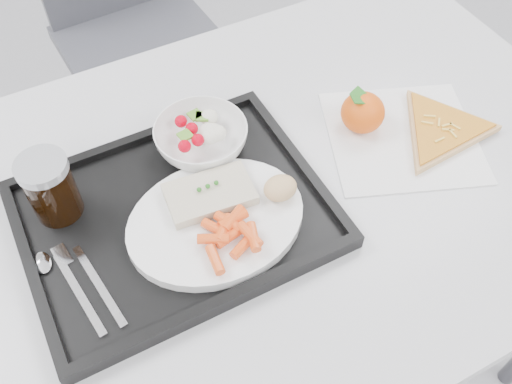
{
  "coord_description": "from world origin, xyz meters",
  "views": [
    {
      "loc": [
        -0.28,
        -0.2,
        1.47
      ],
      "look_at": [
        -0.03,
        0.28,
        0.77
      ],
      "focal_mm": 40.0,
      "sensor_mm": 36.0,
      "label": 1
    }
  ],
  "objects": [
    {
      "name": "table",
      "position": [
        0.0,
        0.3,
        0.68
      ],
      "size": [
        1.2,
        0.8,
        0.75
      ],
      "color": "silver",
      "rests_on": "ground"
    },
    {
      "name": "chair",
      "position": [
        0.05,
        1.17,
        0.54
      ],
      "size": [
        0.44,
        0.44,
        0.93
      ],
      "color": "#3B3B42",
      "rests_on": "ground"
    },
    {
      "name": "tray",
      "position": [
        -0.15,
        0.3,
        0.76
      ],
      "size": [
        0.45,
        0.35,
        0.03
      ],
      "color": "black",
      "rests_on": "table"
    },
    {
      "name": "dinner_plate",
      "position": [
        -0.11,
        0.25,
        0.77
      ],
      "size": [
        0.27,
        0.27,
        0.02
      ],
      "color": "white",
      "rests_on": "tray"
    },
    {
      "name": "fish_fillet",
      "position": [
        -0.1,
        0.29,
        0.79
      ],
      "size": [
        0.14,
        0.09,
        0.03
      ],
      "color": "beige",
      "rests_on": "dinner_plate"
    },
    {
      "name": "bread_roll",
      "position": [
        -0.0,
        0.25,
        0.8
      ],
      "size": [
        0.06,
        0.06,
        0.03
      ],
      "color": "#EAD389",
      "rests_on": "dinner_plate"
    },
    {
      "name": "salad_bowl",
      "position": [
        -0.06,
        0.4,
        0.79
      ],
      "size": [
        0.15,
        0.15,
        0.05
      ],
      "color": "white",
      "rests_on": "tray"
    },
    {
      "name": "cola_glass",
      "position": [
        -0.31,
        0.39,
        0.82
      ],
      "size": [
        0.07,
        0.07,
        0.11
      ],
      "color": "black",
      "rests_on": "tray"
    },
    {
      "name": "cutlery",
      "position": [
        -0.33,
        0.26,
        0.77
      ],
      "size": [
        0.09,
        0.17,
        0.01
      ],
      "color": "silver",
      "rests_on": "tray"
    },
    {
      "name": "napkin",
      "position": [
        0.26,
        0.28,
        0.75
      ],
      "size": [
        0.32,
        0.32,
        0.0
      ],
      "color": "white",
      "rests_on": "table"
    },
    {
      "name": "tangerine",
      "position": [
        0.21,
        0.33,
        0.79
      ],
      "size": [
        0.08,
        0.08,
        0.07
      ],
      "color": "orange",
      "rests_on": "napkin"
    },
    {
      "name": "pizza_slice",
      "position": [
        0.32,
        0.25,
        0.76
      ],
      "size": [
        0.32,
        0.32,
        0.02
      ],
      "color": "#B4844C",
      "rests_on": "napkin"
    },
    {
      "name": "carrot_pile",
      "position": [
        -0.1,
        0.21,
        0.8
      ],
      "size": [
        0.09,
        0.09,
        0.02
      ],
      "color": "#EE511A",
      "rests_on": "dinner_plate"
    },
    {
      "name": "salad_contents",
      "position": [
        -0.05,
        0.41,
        0.8
      ],
      "size": [
        0.09,
        0.08,
        0.02
      ],
      "color": "#C20013",
      "rests_on": "salad_bowl"
    }
  ]
}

